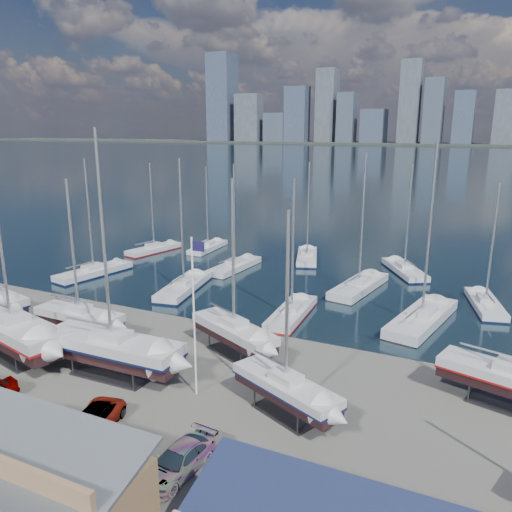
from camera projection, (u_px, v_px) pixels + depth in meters
The scene contains 24 objects.
ground at pixel (190, 377), 36.91m from camera, with size 1400.00×1400.00×0.00m, color #605E59.
water at pixel (461, 158), 308.71m from camera, with size 1400.00×600.00×0.40m, color #182B37.
far_shore at pixel (477, 145), 536.33m from camera, with size 1400.00×80.00×2.20m, color #2D332D.
skyline at pixel (472, 108), 524.66m from camera, with size 639.14×43.80×107.69m.
sailboat_cradle_1 at pixel (12, 330), 39.88m from camera, with size 12.53×6.09×19.25m.
sailboat_cradle_2 at pixel (79, 317), 43.43m from camera, with size 8.46×2.48×13.92m.
sailboat_cradle_3 at pixel (112, 348), 36.75m from camera, with size 11.25×3.32×17.94m.
sailboat_cradle_4 at pixel (234, 331), 40.25m from camera, with size 8.86×5.94×14.28m.
sailboat_cradle_5 at pixel (286, 388), 31.56m from camera, with size 8.31×5.42×13.31m.
sailboat_cradle_6 at pixel (512, 380), 32.40m from camera, with size 9.66×5.04×15.10m.
sailboat_moored_0 at pixel (94, 273), 62.29m from camera, with size 4.70×10.47×15.13m.
sailboat_moored_1 at pixel (154, 250), 74.19m from camera, with size 4.56×9.46×13.63m.
sailboat_moored_2 at pixel (208, 248), 75.41m from camera, with size 2.77×8.73×13.05m.
sailboat_moored_3 at pixel (184, 288), 56.44m from camera, with size 4.67×10.72×15.51m.
sailboat_moored_4 at pixel (235, 267), 64.94m from camera, with size 3.40×9.62×14.25m.
sailboat_moored_5 at pixel (307, 258), 69.67m from camera, with size 5.49×9.85×14.19m.
sailboat_moored_6 at pixel (292, 314), 48.52m from camera, with size 3.20×9.57×14.10m.
sailboat_moored_7 at pixel (359, 288), 56.54m from camera, with size 4.66×11.03×16.14m.
sailboat_moored_8 at pixel (404, 271), 63.29m from camera, with size 7.24×9.66×14.40m.
sailboat_moored_9 at pixel (422, 321), 46.86m from camera, with size 5.52×12.06×17.58m.
sailboat_moored_10 at pixel (485, 305), 51.03m from camera, with size 4.53×9.27×13.35m.
car_c at pixel (92, 421), 30.13m from camera, with size 2.29×4.97×1.38m, color gray.
car_d at pixel (179, 461), 26.51m from camera, with size 2.03×4.98×1.45m, color gray.
flagpole at pixel (195, 308), 32.95m from camera, with size 0.99×0.12×11.14m.
Camera 1 is at (18.71, -38.25, 17.86)m, focal length 35.00 mm.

